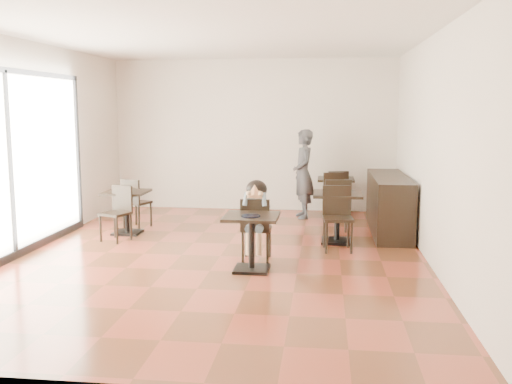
# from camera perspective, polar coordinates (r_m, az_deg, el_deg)

# --- Properties ---
(floor) EXTENTS (6.00, 8.00, 0.01)m
(floor) POSITION_cam_1_polar(r_m,az_deg,el_deg) (8.52, -3.59, -6.40)
(floor) COLOR brown
(floor) RESTS_ON ground
(ceiling) EXTENTS (6.00, 8.00, 0.01)m
(ceiling) POSITION_cam_1_polar(r_m,az_deg,el_deg) (8.30, -3.80, 15.47)
(ceiling) COLOR white
(ceiling) RESTS_ON floor
(wall_back) EXTENTS (6.00, 0.01, 3.20)m
(wall_back) POSITION_cam_1_polar(r_m,az_deg,el_deg) (12.21, -0.24, 5.70)
(wall_back) COLOR silver
(wall_back) RESTS_ON floor
(wall_front) EXTENTS (6.00, 0.01, 3.20)m
(wall_front) POSITION_cam_1_polar(r_m,az_deg,el_deg) (4.41, -13.24, 0.66)
(wall_front) COLOR silver
(wall_front) RESTS_ON floor
(wall_left) EXTENTS (0.01, 8.00, 3.20)m
(wall_left) POSITION_cam_1_polar(r_m,az_deg,el_deg) (9.29, -22.25, 4.23)
(wall_left) COLOR silver
(wall_left) RESTS_ON floor
(wall_right) EXTENTS (0.01, 8.00, 3.20)m
(wall_right) POSITION_cam_1_polar(r_m,az_deg,el_deg) (8.26, 17.29, 4.02)
(wall_right) COLOR silver
(wall_right) RESTS_ON floor
(storefront_window) EXTENTS (0.04, 4.50, 2.60)m
(storefront_window) POSITION_cam_1_polar(r_m,az_deg,el_deg) (8.86, -23.57, 2.68)
(storefront_window) COLOR white
(storefront_window) RESTS_ON floor
(child_table) EXTENTS (0.72, 0.72, 0.76)m
(child_table) POSITION_cam_1_polar(r_m,az_deg,el_deg) (7.68, -0.45, -5.12)
(child_table) COLOR black
(child_table) RESTS_ON floor
(child_chair) EXTENTS (0.41, 0.41, 0.92)m
(child_chair) POSITION_cam_1_polar(r_m,az_deg,el_deg) (8.19, 0.04, -3.70)
(child_chair) COLOR black
(child_chair) RESTS_ON floor
(child) EXTENTS (0.41, 0.58, 1.15)m
(child) POSITION_cam_1_polar(r_m,az_deg,el_deg) (8.17, 0.04, -2.89)
(child) COLOR slate
(child) RESTS_ON child_chair
(plate) EXTENTS (0.26, 0.26, 0.02)m
(plate) POSITION_cam_1_polar(r_m,az_deg,el_deg) (7.50, -0.55, -2.40)
(plate) COLOR black
(plate) RESTS_ON child_table
(pizza_slice) EXTENTS (0.27, 0.21, 0.06)m
(pizza_slice) POSITION_cam_1_polar(r_m,az_deg,el_deg) (7.91, -0.12, -0.15)
(pizza_slice) COLOR #EEDF88
(pizza_slice) RESTS_ON child
(adult_patron) EXTENTS (0.57, 0.73, 1.76)m
(adult_patron) POSITION_cam_1_polar(r_m,az_deg,el_deg) (11.34, 4.75, 1.81)
(adult_patron) COLOR #3C3C40
(adult_patron) RESTS_ON floor
(cafe_table_mid) EXTENTS (0.85, 0.85, 0.82)m
(cafe_table_mid) POSITION_cam_1_polar(r_m,az_deg,el_deg) (9.36, 8.11, -2.55)
(cafe_table_mid) COLOR black
(cafe_table_mid) RESTS_ON floor
(cafe_table_left) EXTENTS (0.92, 0.92, 0.75)m
(cafe_table_left) POSITION_cam_1_polar(r_m,az_deg,el_deg) (10.17, -12.78, -2.00)
(cafe_table_left) COLOR black
(cafe_table_left) RESTS_ON floor
(cafe_table_back) EXTENTS (0.89, 0.89, 0.77)m
(cafe_table_back) POSITION_cam_1_polar(r_m,az_deg,el_deg) (11.70, 7.96, -0.49)
(cafe_table_back) COLOR black
(cafe_table_back) RESTS_ON floor
(chair_mid_a) EXTENTS (0.48, 0.48, 0.99)m
(chair_mid_a) POSITION_cam_1_polar(r_m,az_deg,el_deg) (9.89, 8.06, -1.48)
(chair_mid_a) COLOR black
(chair_mid_a) RESTS_ON floor
(chair_mid_b) EXTENTS (0.48, 0.48, 0.99)m
(chair_mid_b) POSITION_cam_1_polar(r_m,az_deg,el_deg) (8.81, 8.20, -2.70)
(chair_mid_b) COLOR black
(chair_mid_b) RESTS_ON floor
(chair_left_a) EXTENTS (0.52, 0.52, 0.90)m
(chair_left_a) POSITION_cam_1_polar(r_m,az_deg,el_deg) (10.67, -11.81, -1.08)
(chair_left_a) COLOR black
(chair_left_a) RESTS_ON floor
(chair_left_b) EXTENTS (0.52, 0.52, 0.90)m
(chair_left_b) POSITION_cam_1_polar(r_m,az_deg,el_deg) (9.65, -13.89, -2.14)
(chair_left_b) COLOR black
(chair_left_b) RESTS_ON floor
(chair_back_a) EXTENTS (0.51, 0.51, 0.92)m
(chair_back_a) POSITION_cam_1_polar(r_m,az_deg,el_deg) (11.73, 7.96, -0.08)
(chair_back_a) COLOR black
(chair_back_a) RESTS_ON floor
(chair_back_b) EXTENTS (0.51, 0.51, 0.92)m
(chair_back_b) POSITION_cam_1_polar(r_m,az_deg,el_deg) (11.14, 8.01, -0.53)
(chair_back_b) COLOR black
(chair_back_b) RESTS_ON floor
(service_counter) EXTENTS (0.60, 2.40, 1.00)m
(service_counter) POSITION_cam_1_polar(r_m,az_deg,el_deg) (10.30, 13.14, -1.18)
(service_counter) COLOR black
(service_counter) RESTS_ON floor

